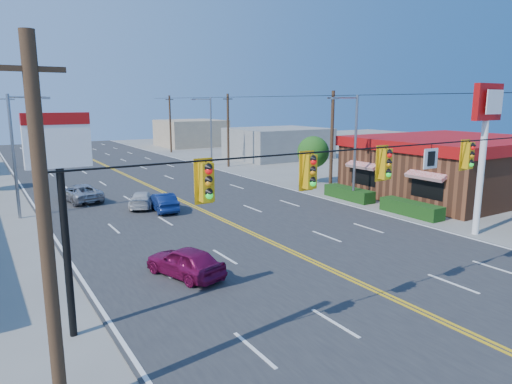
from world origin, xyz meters
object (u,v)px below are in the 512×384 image
pizza_hut_sign (61,180)px  car_blue (163,203)px  kfc_pylon (485,129)px  kfc (452,166)px  car_silver (80,193)px  car_white (142,200)px  signal_span (406,177)px  car_magenta (185,263)px

pizza_hut_sign → car_blue: pizza_hut_sign is taller
kfc_pylon → car_blue: kfc_pylon is taller
kfc → car_blue: bearing=163.1°
kfc → car_silver: kfc is taller
kfc → car_silver: (-26.47, 13.05, -1.72)m
kfc → kfc_pylon: 12.52m
kfc → car_white: size_ratio=4.17×
signal_span → car_silver: bearing=104.4°
kfc → car_magenta: 26.38m
pizza_hut_sign → car_magenta: size_ratio=1.75×
signal_span → kfc: 23.47m
car_blue → car_magenta: bearing=80.1°
kfc_pylon → pizza_hut_sign: kfc_pylon is taller
car_magenta → car_silver: 18.36m
kfc_pylon → car_blue: size_ratio=2.21×
car_blue → car_silver: car_silver is taller
kfc → kfc_pylon: bearing=-138.0°
kfc → car_magenta: kfc is taller
car_blue → signal_span: bearing=103.3°
signal_span → kfc_pylon: bearing=19.8°
car_magenta → car_blue: bearing=-124.3°
signal_span → car_white: signal_span is taller
car_silver → pizza_hut_sign: bearing=70.8°
kfc → car_magenta: size_ratio=4.16×
kfc_pylon → car_silver: bearing=129.9°
kfc → car_silver: size_ratio=3.42×
kfc → pizza_hut_sign: pizza_hut_sign is taller
kfc_pylon → car_magenta: bearing=170.9°
kfc_pylon → car_white: 22.56m
car_magenta → car_white: car_magenta is taller
signal_span → kfc: bearing=30.9°
car_silver → kfc_pylon: bearing=122.5°
car_blue → car_silver: 7.57m
kfc_pylon → car_white: bearing=130.5°
kfc_pylon → car_magenta: size_ratio=2.17×
pizza_hut_sign → car_silver: pizza_hut_sign is taller
kfc → pizza_hut_sign: bearing=-165.5°
signal_span → car_white: (-3.10, 20.64, -4.32)m
kfc_pylon → car_magenta: kfc_pylon is taller
kfc_pylon → car_blue: 20.62m
signal_span → car_blue: (-2.23, 18.76, -4.25)m
pizza_hut_sign → car_white: 18.94m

